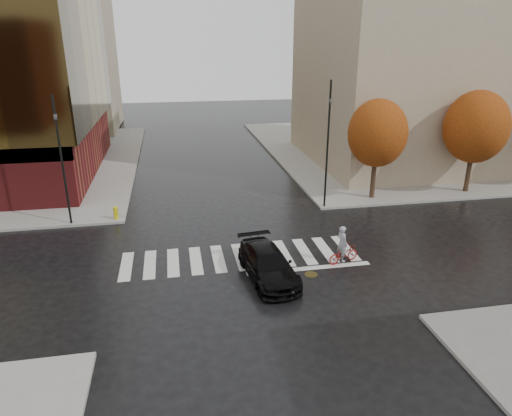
{
  "coord_description": "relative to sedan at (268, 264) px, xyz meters",
  "views": [
    {
      "loc": [
        -3.0,
        -19.64,
        10.21
      ],
      "look_at": [
        1.05,
        1.9,
        2.0
      ],
      "focal_mm": 32.0,
      "sensor_mm": 36.0,
      "label": 1
    }
  ],
  "objects": [
    {
      "name": "sidewalk_ne",
      "position": [
        20.1,
        22.8,
        -0.6
      ],
      "size": [
        30.0,
        30.0,
        0.15
      ],
      "primitive_type": "cube",
      "color": "gray",
      "rests_on": "ground"
    },
    {
      "name": "tree_ne_a",
      "position": [
        9.1,
        9.2,
        3.78
      ],
      "size": [
        3.8,
        3.8,
        6.5
      ],
      "color": "#332016",
      "rests_on": "sidewalk_ne"
    },
    {
      "name": "ground",
      "position": [
        -0.9,
        1.8,
        -0.68
      ],
      "size": [
        120.0,
        120.0,
        0.0
      ],
      "primitive_type": "plane",
      "color": "black",
      "rests_on": "ground"
    },
    {
      "name": "traffic_light_ne",
      "position": [
        5.4,
        8.1,
        3.96
      ],
      "size": [
        0.22,
        0.24,
        7.78
      ],
      "rotation": [
        0.0,
        0.0,
        2.74
      ],
      "color": "black",
      "rests_on": "sidewalk_ne"
    },
    {
      "name": "crosswalk",
      "position": [
        -0.9,
        2.3,
        -0.67
      ],
      "size": [
        12.0,
        3.0,
        0.01
      ],
      "primitive_type": "cube",
      "color": "silver",
      "rests_on": "ground"
    },
    {
      "name": "manhole",
      "position": [
        2.01,
        -0.09,
        -0.67
      ],
      "size": [
        0.79,
        0.79,
        0.01
      ],
      "primitive_type": "cylinder",
      "rotation": [
        0.0,
        0.0,
        -0.38
      ],
      "color": "#4C401B",
      "rests_on": "ground"
    },
    {
      "name": "traffic_light_nw",
      "position": [
        -9.9,
        8.1,
        3.6
      ],
      "size": [
        0.21,
        0.18,
        7.26
      ],
      "rotation": [
        0.0,
        0.0,
        -1.78
      ],
      "color": "black",
      "rests_on": "sidewalk_nw"
    },
    {
      "name": "cyclist",
      "position": [
        3.85,
        0.8,
        -0.03
      ],
      "size": [
        1.76,
        1.07,
        1.89
      ],
      "rotation": [
        0.0,
        0.0,
        1.89
      ],
      "color": "maroon",
      "rests_on": "ground"
    },
    {
      "name": "fire_hydrant",
      "position": [
        -7.4,
        8.3,
        -0.09
      ],
      "size": [
        0.28,
        0.28,
        0.8
      ],
      "color": "#C2BB0B",
      "rests_on": "sidewalk_nw"
    },
    {
      "name": "building_ne_tan",
      "position": [
        16.1,
        18.8,
        8.47
      ],
      "size": [
        16.0,
        16.0,
        18.0
      ],
      "primitive_type": "cube",
      "color": "gray",
      "rests_on": "sidewalk_ne"
    },
    {
      "name": "tree_ne_b",
      "position": [
        16.1,
        9.2,
        3.94
      ],
      "size": [
        4.2,
        4.2,
        6.89
      ],
      "color": "#332016",
      "rests_on": "sidewalk_ne"
    },
    {
      "name": "building_nw_far",
      "position": [
        -16.9,
        38.8,
        9.47
      ],
      "size": [
        14.0,
        12.0,
        20.0
      ],
      "primitive_type": "cube",
      "color": "gray",
      "rests_on": "sidewalk_nw"
    },
    {
      "name": "sedan",
      "position": [
        0.0,
        0.0,
        0.0
      ],
      "size": [
        2.42,
        4.87,
        1.36
      ],
      "primitive_type": "imported",
      "rotation": [
        0.0,
        0.0,
        0.11
      ],
      "color": "black",
      "rests_on": "ground"
    }
  ]
}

